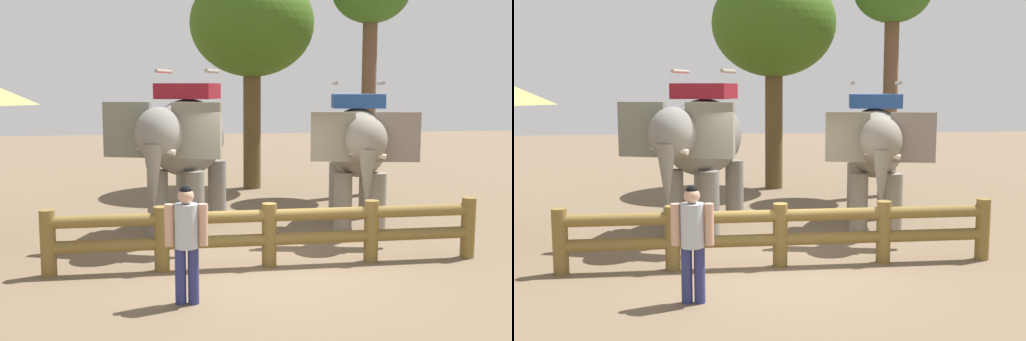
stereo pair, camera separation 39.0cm
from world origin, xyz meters
TOP-DOWN VIEW (x-y plane):
  - ground_plane at (0.00, 0.00)m, footprint 60.00×60.00m
  - log_fence at (0.00, 0.21)m, footprint 7.21×0.29m
  - elephant_near_left at (-1.25, 2.97)m, footprint 2.71×3.93m
  - elephant_center at (2.31, 2.82)m, footprint 2.22×3.64m
  - tourist_woman_in_black at (-1.40, -1.39)m, footprint 0.58×0.34m
  - tree_far_left at (3.81, 6.62)m, footprint 2.08×2.08m
  - tree_back_center at (0.87, 8.24)m, footprint 3.53×3.53m

SIDE VIEW (x-z plane):
  - ground_plane at x=0.00m, z-range 0.00..0.00m
  - log_fence at x=0.00m, z-range 0.08..1.13m
  - tourist_woman_in_black at x=-1.40m, z-range 0.13..1.76m
  - elephant_center at x=2.31m, z-range 0.19..3.24m
  - elephant_near_left at x=-1.25m, z-range 0.20..3.49m
  - tree_back_center at x=0.87m, z-range 1.54..7.77m
  - tree_far_left at x=3.81m, z-range 2.04..8.41m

